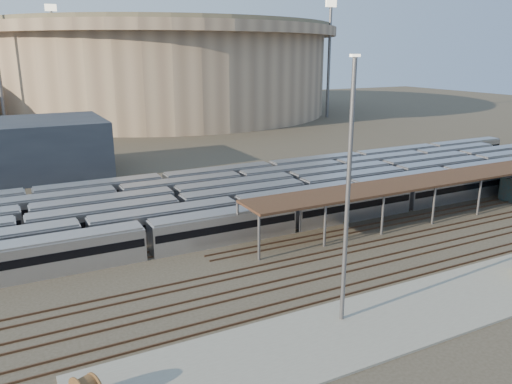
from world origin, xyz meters
name	(u,v)px	position (x,y,z in m)	size (l,w,h in m)	color
ground	(326,251)	(0.00, 0.00, 0.00)	(420.00, 420.00, 0.00)	#383026
apron	(381,322)	(-5.00, -15.00, 0.10)	(50.00, 9.00, 0.20)	gray
subway_trains	(272,193)	(3.12, 18.50, 1.80)	(126.23, 23.90, 3.60)	silver
inspection_shed	(443,179)	(22.00, 4.00, 4.98)	(60.30, 6.00, 5.30)	#5B5A5F
empty_tracks	(354,266)	(0.00, -5.00, 0.09)	(170.00, 9.62, 0.18)	#4C3323
stadium	(164,67)	(25.00, 140.00, 16.47)	(124.00, 124.00, 32.50)	#9C8269
floodlight_2	(329,56)	(70.00, 100.00, 20.65)	(4.00, 1.00, 38.40)	#5B5A5F
floodlight_3	(56,55)	(-10.00, 160.00, 20.65)	(4.00, 1.00, 38.40)	#5B5A5F
yard_light_pole	(348,195)	(-7.71, -13.22, 11.03)	(0.81, 0.36, 21.49)	#5B5A5F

